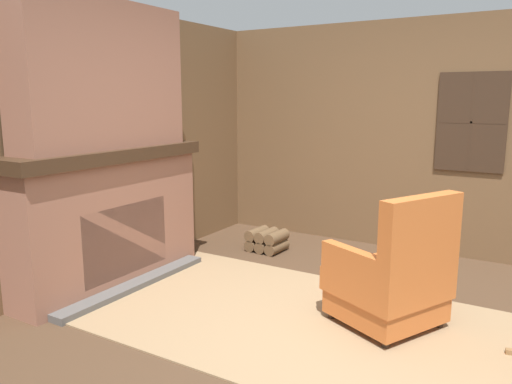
# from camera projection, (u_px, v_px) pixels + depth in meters

# --- Properties ---
(ground_plane) EXTENTS (14.00, 14.00, 0.00)m
(ground_plane) POSITION_uv_depth(u_px,v_px,m) (340.00, 341.00, 3.46)
(ground_plane) COLOR #4C3523
(wood_panel_wall_left) EXTENTS (0.06, 5.43, 2.49)m
(wood_panel_wall_left) POSITION_uv_depth(u_px,v_px,m) (87.00, 146.00, 4.47)
(wood_panel_wall_left) COLOR brown
(wood_panel_wall_left) RESTS_ON ground
(wood_panel_wall_back) EXTENTS (5.43, 0.09, 2.49)m
(wood_panel_wall_back) POSITION_uv_depth(u_px,v_px,m) (430.00, 138.00, 5.28)
(wood_panel_wall_back) COLOR brown
(wood_panel_wall_back) RESTS_ON ground
(fireplace_hearth) EXTENTS (0.62, 1.98, 1.23)m
(fireplace_hearth) POSITION_uv_depth(u_px,v_px,m) (111.00, 217.00, 4.46)
(fireplace_hearth) COLOR #93604C
(fireplace_hearth) RESTS_ON ground
(chimney_breast) EXTENTS (0.36, 1.66, 1.24)m
(chimney_breast) POSITION_uv_depth(u_px,v_px,m) (102.00, 76.00, 4.24)
(chimney_breast) COLOR #93604C
(chimney_breast) RESTS_ON fireplace_hearth
(area_rug) EXTENTS (3.79, 1.93, 0.01)m
(area_rug) POSITION_uv_depth(u_px,v_px,m) (322.00, 326.00, 3.69)
(area_rug) COLOR #997A56
(area_rug) RESTS_ON ground
(armchair) EXTENTS (0.92, 0.94, 1.02)m
(armchair) POSITION_uv_depth(u_px,v_px,m) (392.00, 280.00, 3.63)
(armchair) COLOR #C6662D
(armchair) RESTS_ON ground
(firewood_stack) EXTENTS (0.41, 0.35, 0.24)m
(firewood_stack) POSITION_uv_depth(u_px,v_px,m) (267.00, 240.00, 5.50)
(firewood_stack) COLOR brown
(firewood_stack) RESTS_ON ground
(oil_lamp_vase) EXTENTS (0.09, 0.09, 0.24)m
(oil_lamp_vase) POSITION_uv_depth(u_px,v_px,m) (31.00, 145.00, 3.77)
(oil_lamp_vase) COLOR silver
(oil_lamp_vase) RESTS_ON fireplace_hearth
(storage_case) EXTENTS (0.14, 0.23, 0.12)m
(storage_case) POSITION_uv_depth(u_px,v_px,m) (116.00, 140.00, 4.49)
(storage_case) COLOR gray
(storage_case) RESTS_ON fireplace_hearth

